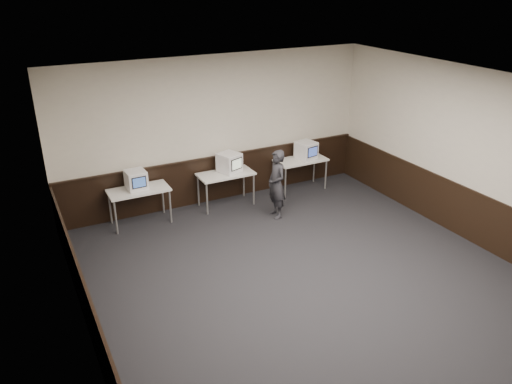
% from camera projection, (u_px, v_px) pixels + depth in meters
% --- Properties ---
extents(floor, '(8.00, 8.00, 0.00)m').
position_uv_depth(floor, '(318.00, 289.00, 8.09)').
color(floor, black).
rests_on(floor, ground).
extents(ceiling, '(8.00, 8.00, 0.00)m').
position_uv_depth(ceiling, '(329.00, 93.00, 6.80)').
color(ceiling, white).
rests_on(ceiling, back_wall).
extents(back_wall, '(7.00, 0.00, 7.00)m').
position_uv_depth(back_wall, '(217.00, 130.00, 10.70)').
color(back_wall, beige).
rests_on(back_wall, ground).
extents(left_wall, '(0.00, 8.00, 8.00)m').
position_uv_depth(left_wall, '(80.00, 255.00, 5.97)').
color(left_wall, beige).
rests_on(left_wall, ground).
extents(right_wall, '(0.00, 8.00, 8.00)m').
position_uv_depth(right_wall, '(485.00, 162.00, 8.91)').
color(right_wall, beige).
rests_on(right_wall, ground).
extents(wainscot_back, '(6.98, 0.04, 1.00)m').
position_uv_depth(wainscot_back, '(219.00, 178.00, 11.12)').
color(wainscot_back, black).
rests_on(wainscot_back, back_wall).
extents(wainscot_left, '(0.04, 7.98, 1.00)m').
position_uv_depth(wainscot_left, '(94.00, 328.00, 6.43)').
color(wainscot_left, black).
rests_on(wainscot_left, left_wall).
extents(wainscot_right, '(0.04, 7.98, 1.00)m').
position_uv_depth(wainscot_right, '(474.00, 217.00, 9.35)').
color(wainscot_right, black).
rests_on(wainscot_right, right_wall).
extents(wainscot_rail, '(6.98, 0.06, 0.04)m').
position_uv_depth(wainscot_rail, '(219.00, 156.00, 10.90)').
color(wainscot_rail, black).
rests_on(wainscot_rail, wainscot_back).
extents(desk_left, '(1.20, 0.60, 0.75)m').
position_uv_depth(desk_left, '(139.00, 193.00, 9.94)').
color(desk_left, silver).
rests_on(desk_left, ground).
extents(desk_center, '(1.20, 0.60, 0.75)m').
position_uv_depth(desk_center, '(226.00, 176.00, 10.74)').
color(desk_center, silver).
rests_on(desk_center, ground).
extents(desk_right, '(1.20, 0.60, 0.75)m').
position_uv_depth(desk_right, '(301.00, 162.00, 11.54)').
color(desk_right, silver).
rests_on(desk_right, ground).
extents(emac_left, '(0.40, 0.43, 0.39)m').
position_uv_depth(emac_left, '(136.00, 180.00, 9.86)').
color(emac_left, white).
rests_on(emac_left, desk_left).
extents(emac_center, '(0.54, 0.55, 0.42)m').
position_uv_depth(emac_center, '(229.00, 163.00, 10.71)').
color(emac_center, white).
rests_on(emac_center, desk_center).
extents(emac_right, '(0.48, 0.49, 0.40)m').
position_uv_depth(emac_right, '(306.00, 150.00, 11.48)').
color(emac_right, white).
rests_on(emac_right, desk_right).
extents(person, '(0.37, 0.55, 1.45)m').
position_uv_depth(person, '(277.00, 184.00, 10.22)').
color(person, '#27272C').
rests_on(person, ground).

